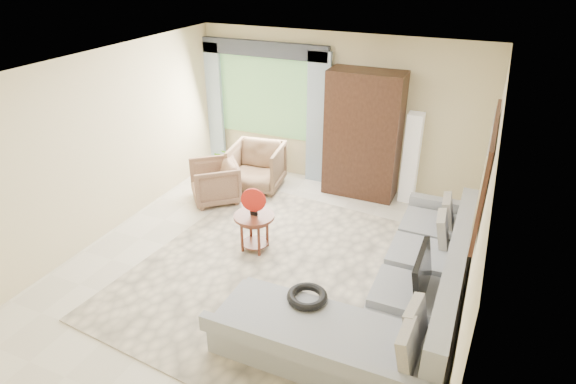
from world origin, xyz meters
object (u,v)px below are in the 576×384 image
at_px(coffee_table, 255,232).
at_px(armchair_right, 257,167).
at_px(tv_screen, 422,273).
at_px(potted_plant, 229,161).
at_px(floor_lamp, 411,158).
at_px(sectional_sofa, 394,297).
at_px(armchair_left, 215,182).
at_px(armoire, 363,135).

xyz_separation_m(coffee_table, armchair_right, (-0.86, 1.77, 0.10)).
bearing_deg(tv_screen, potted_plant, 145.81).
bearing_deg(potted_plant, tv_screen, -34.19).
xyz_separation_m(coffee_table, floor_lamp, (1.63, 2.36, 0.46)).
xyz_separation_m(potted_plant, floor_lamp, (3.21, 0.33, 0.48)).
bearing_deg(potted_plant, sectional_sofa, -35.74).
bearing_deg(potted_plant, coffee_table, -52.06).
xyz_separation_m(armchair_left, potted_plant, (-0.30, 0.98, -0.07)).
relative_size(coffee_table, floor_lamp, 0.37).
distance_m(sectional_sofa, potted_plant, 4.49).
bearing_deg(tv_screen, armoire, 117.10).
relative_size(armchair_left, armoire, 0.36).
height_order(potted_plant, floor_lamp, floor_lamp).
relative_size(coffee_table, armchair_right, 0.64).
height_order(coffee_table, floor_lamp, floor_lamp).
xyz_separation_m(sectional_sofa, coffee_table, (-2.07, 0.60, 0.01)).
height_order(tv_screen, floor_lamp, floor_lamp).
distance_m(tv_screen, armchair_right, 4.01).
bearing_deg(potted_plant, armchair_right, -19.97).
distance_m(sectional_sofa, floor_lamp, 3.03).
relative_size(armchair_right, potted_plant, 1.59).
distance_m(tv_screen, floor_lamp, 3.07).
xyz_separation_m(tv_screen, coffee_table, (-2.33, 0.63, -0.43)).
bearing_deg(armchair_left, armchair_right, 109.52).
height_order(sectional_sofa, armchair_right, sectional_sofa).
distance_m(sectional_sofa, coffee_table, 2.15).
relative_size(armchair_left, potted_plant, 1.38).
bearing_deg(sectional_sofa, coffee_table, 163.90).
xyz_separation_m(armchair_right, floor_lamp, (2.50, 0.59, 0.35)).
bearing_deg(coffee_table, sectional_sofa, -16.10).
height_order(tv_screen, coffee_table, tv_screen).
bearing_deg(tv_screen, armchair_right, 143.13).
relative_size(tv_screen, armoire, 0.35).
bearing_deg(floor_lamp, armoire, -175.71).
distance_m(tv_screen, potted_plant, 4.75).
xyz_separation_m(coffee_table, armoire, (0.83, 2.30, 0.76)).
bearing_deg(floor_lamp, potted_plant, -174.11).
bearing_deg(floor_lamp, armchair_left, -155.74).
bearing_deg(sectional_sofa, floor_lamp, 98.33).
bearing_deg(coffee_table, floor_lamp, 55.32).
relative_size(sectional_sofa, floor_lamp, 2.31).
distance_m(sectional_sofa, armchair_left, 3.73).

